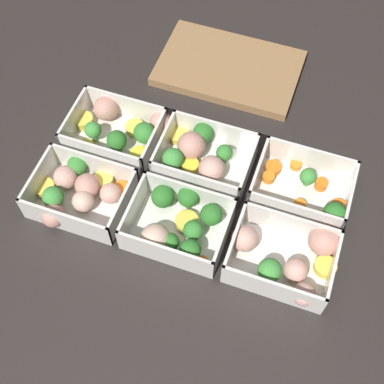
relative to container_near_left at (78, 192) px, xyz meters
name	(u,v)px	position (x,y,z in m)	size (l,w,h in m)	color
ground_plane	(192,198)	(0.18, 0.07, -0.02)	(4.00, 4.00, 0.00)	#282321
container_near_left	(78,192)	(0.00, 0.00, 0.00)	(0.18, 0.15, 0.06)	silver
container_near_center	(178,225)	(0.18, 0.00, 0.00)	(0.16, 0.14, 0.06)	silver
container_near_right	(289,257)	(0.37, 0.00, 0.00)	(0.19, 0.15, 0.06)	silver
container_far_left	(120,129)	(0.01, 0.15, 0.00)	(0.19, 0.14, 0.06)	silver
container_far_center	(200,155)	(0.17, 0.14, 0.00)	(0.17, 0.13, 0.06)	silver
container_far_right	(306,191)	(0.37, 0.13, 0.00)	(0.17, 0.13, 0.06)	silver
cutting_board	(229,68)	(0.15, 0.37, -0.01)	(0.28, 0.18, 0.02)	olive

